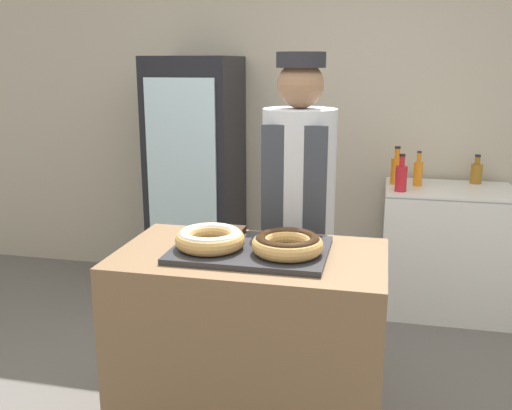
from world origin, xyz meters
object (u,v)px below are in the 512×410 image
Objects in this scene: chest_freezer at (445,249)px; baker_person at (298,217)px; bottle_amber at (476,172)px; bottle_red at (401,177)px; brownie_back_right at (285,234)px; beverage_fridge at (197,178)px; bottle_orange_b at (396,170)px; donut_light_glaze at (210,238)px; donut_chocolate_glaze at (287,243)px; brownie_back_left at (234,231)px; serving_tray at (251,250)px; bottle_orange at (418,172)px.

baker_person is at bearing -126.93° from chest_freezer.
bottle_red is (-0.52, -0.37, 0.02)m from bottle_amber.
brownie_back_right reaches higher than chest_freezer.
beverage_fridge is 6.62× the size of bottle_orange_b.
bottle_orange_b is at bearing -165.30° from bottle_amber.
donut_light_glaze is at bearing -143.82° from brownie_back_right.
bottle_red reaches higher than donut_light_glaze.
donut_chocolate_glaze is 0.34m from brownie_back_left.
bottle_amber is at bearing 14.70° from bottle_orange_b.
bottle_orange is at bearing 67.09° from serving_tray.
bottle_orange_b reaches higher than brownie_back_right.
brownie_back_right is (0.11, 0.16, 0.03)m from serving_tray.
baker_person is 1.71m from bottle_amber.
beverage_fridge is (-0.66, 1.80, -0.13)m from donut_light_glaze.
bottle_red is (0.64, 1.59, 0.03)m from serving_tray.
baker_person is (-0.06, 0.66, -0.07)m from donut_chocolate_glaze.
baker_person is at bearing 64.15° from brownie_back_left.
bottle_amber is at bearing 63.58° from donut_chocolate_glaze.
baker_person is 1.47m from beverage_fridge.
bottle_red is 1.03× the size of bottle_orange.
donut_light_glaze is at bearing -116.59° from bottle_orange.
bottle_red is (0.48, 1.63, -0.03)m from donut_chocolate_glaze.
chest_freezer is at bearing -133.30° from bottle_amber.
bottle_amber is at bearing 56.66° from donut_light_glaze.
bottle_orange is 0.15m from bottle_orange_b.
chest_freezer is 0.65m from bottle_red.
serving_tray is 6.93× the size of brownie_back_left.
brownie_back_right is at bearing -106.66° from bottle_orange_b.
brownie_back_left is 1.00× the size of brownie_back_right.
bottle_red is (0.53, 0.97, 0.04)m from baker_person.
bottle_red reaches higher than donut_chocolate_glaze.
bottle_orange_b is at bearing 67.24° from baker_person.
serving_tray is 0.20m from brownie_back_right.
donut_light_glaze is at bearing 180.00° from donut_chocolate_glaze.
brownie_back_right is 1.73m from bottle_orange_b.
donut_light_glaze is 0.34m from brownie_back_right.
brownie_back_right is 0.35× the size of bottle_orange_b.
baker_person is at bearing 80.21° from serving_tray.
brownie_back_left is (-0.28, 0.20, -0.03)m from donut_chocolate_glaze.
beverage_fridge reaches higher than bottle_red.
brownie_back_left is at bearing -124.05° from chest_freezer.
donut_chocolate_glaze is (0.16, -0.04, 0.05)m from serving_tray.
bottle_amber is 0.64m from bottle_red.
bottle_red is at bearing -6.44° from beverage_fridge.
serving_tray is 1.94m from bottle_orange.
bottle_orange is (0.87, 1.63, -0.00)m from brownie_back_left.
bottle_orange_b is at bearing 168.02° from bottle_orange.
bottle_orange is at bearing 72.03° from donut_chocolate_glaze.
beverage_fridge is at bearing 129.18° from baker_person.
brownie_back_left is 0.37× the size of bottle_red.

